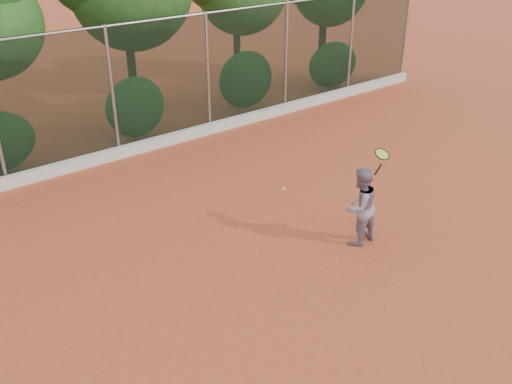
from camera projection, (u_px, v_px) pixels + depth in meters
ground at (289, 270)px, 10.74m from camera, size 80.00×80.00×0.00m
concrete_curb at (122, 152)px, 15.42m from camera, size 24.00×0.20×0.30m
tennis_player at (360, 207)px, 11.26m from camera, size 0.81×0.64×1.62m
chainlink_fence at (112, 89)px, 14.77m from camera, size 24.09×0.09×3.50m
tennis_racket at (382, 156)px, 10.97m from camera, size 0.34×0.32×0.58m
tennis_ball_in_flight at (284, 189)px, 10.48m from camera, size 0.06×0.06×0.06m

